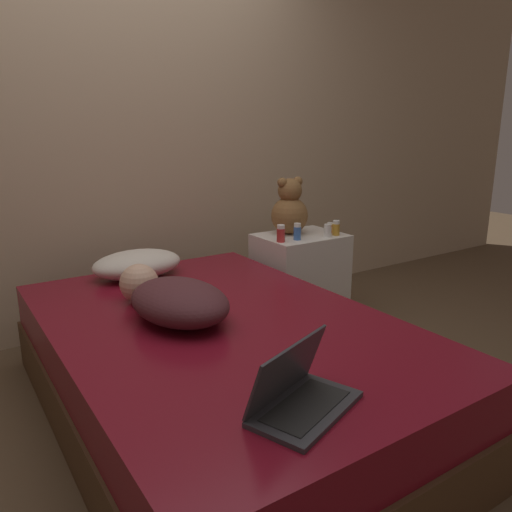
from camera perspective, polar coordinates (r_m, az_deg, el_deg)
The scene contains 13 objects.
ground_plane at distance 2.36m, azimuth -3.89°, elevation -17.43°, with size 12.00×12.00×0.00m, color brown.
wall_back at distance 3.19m, azimuth -16.29°, elevation 15.02°, with size 8.00×0.06×2.60m.
bed at distance 2.25m, azimuth -3.99°, elevation -12.69°, with size 1.34×2.02×0.44m.
nightstand at distance 3.29m, azimuth 5.02°, elevation -2.41°, with size 0.54×0.41×0.57m.
pillow at distance 2.80m, azimuth -13.41°, elevation -0.90°, with size 0.49×0.33×0.15m.
person_lying at distance 2.18m, azimuth -9.44°, elevation -4.81°, with size 0.44×0.70×0.18m.
laptop at distance 1.52m, azimuth 4.90°, elevation -15.42°, with size 0.40×0.31×0.21m.
teddy_bear at distance 3.22m, azimuth 3.86°, elevation 5.34°, with size 0.24×0.24×0.37m.
bottle_white at distance 3.17m, azimuth 8.18°, elevation 2.88°, with size 0.05×0.05×0.08m.
bottle_orange at distance 3.31m, azimuth 8.48°, elevation 3.23°, with size 0.04×0.04×0.07m.
bottle_amber at distance 3.23m, azimuth 9.13°, elevation 3.17°, with size 0.05×0.05×0.10m.
bottle_red at distance 3.01m, azimuth 2.86°, elevation 2.57°, with size 0.05×0.05×0.11m.
bottle_blue at distance 3.07m, azimuth 4.74°, elevation 2.78°, with size 0.05×0.05×0.10m.
Camera 1 is at (-0.97, -1.75, 1.26)m, focal length 35.00 mm.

